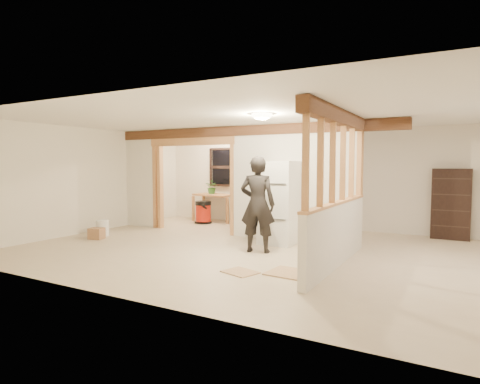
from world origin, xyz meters
The scene contains 28 objects.
floor centered at (0.00, 0.00, -0.01)m, with size 9.00×6.50×0.01m, color #C7B294.
ceiling centered at (0.00, 0.00, 2.50)m, with size 9.00×6.50×0.01m, color white.
wall_back centered at (0.00, 3.25, 1.25)m, with size 9.00×0.01×2.50m, color silver.
wall_front centered at (0.00, -3.25, 1.25)m, with size 9.00×0.01×2.50m, color silver.
wall_left centered at (-4.50, 0.00, 1.25)m, with size 0.01×6.50×2.50m, color silver.
partition_left_stub centered at (-4.05, 1.20, 1.25)m, with size 0.90×0.12×2.50m, color silver.
partition_center centered at (0.20, 1.20, 1.25)m, with size 2.80×0.12×2.50m, color silver.
doorway_frame centered at (-2.40, 1.20, 1.10)m, with size 2.46×0.14×2.20m, color tan.
header_beam_back centered at (-1.00, 1.20, 2.38)m, with size 7.00×0.18×0.22m, color brown.
header_beam_right centered at (1.60, -0.40, 2.38)m, with size 0.18×3.30×0.22m, color brown.
pony_wall centered at (1.60, -0.40, 0.50)m, with size 0.12×3.20×1.00m, color silver.
stud_partition centered at (1.60, -0.40, 1.66)m, with size 0.14×3.20×1.32m, color tan.
window_back centered at (-2.60, 3.17, 1.55)m, with size 1.12×0.10×1.10m, color black.
ceiling_dome_main centered at (0.30, -0.50, 2.48)m, with size 0.36×0.36×0.16m, color #FFEABF.
ceiling_dome_util centered at (-2.50, 2.30, 2.48)m, with size 0.32×0.32×0.14m, color #FFEABF.
hanging_bulb centered at (-2.00, 1.60, 2.18)m, with size 0.07×0.07×0.07m, color #FFD88C.
refrigerator centered at (0.06, 0.80, 0.85)m, with size 0.70×0.68×1.70m, color silver.
woman centered at (0.04, -0.13, 0.90)m, with size 0.65×0.43×1.79m, color black.
work_table centered at (-2.83, 2.89, 0.39)m, with size 1.24×0.62×0.78m, color tan.
potted_plant centered at (-2.91, 2.87, 0.99)m, with size 0.37×0.32×0.41m, color #366A27.
shop_vac centered at (-2.90, 2.39, 0.31)m, with size 0.48×0.48×0.62m, color red.
bookshelf centered at (3.15, 3.05, 0.77)m, with size 0.77×0.26×1.54m, color black.
bucket centered at (-3.81, -0.34, 0.18)m, with size 0.29×0.29×0.36m, color white.
box_util_a centered at (-1.65, 2.13, 0.14)m, with size 0.32×0.27×0.27m, color #A0724D.
box_util_b centered at (-4.03, 1.31, 0.13)m, with size 0.28×0.28×0.26m, color #A0724D.
box_front centered at (-3.63, -0.67, 0.12)m, with size 0.30×0.24×0.24m, color #A0724D.
floor_panel_near centered at (1.10, -1.22, 0.01)m, with size 0.58×0.58×0.02m, color tan.
floor_panel_far centered at (0.45, -1.53, 0.01)m, with size 0.49×0.40×0.02m, color tan.
Camera 1 is at (3.34, -6.74, 1.64)m, focal length 30.00 mm.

